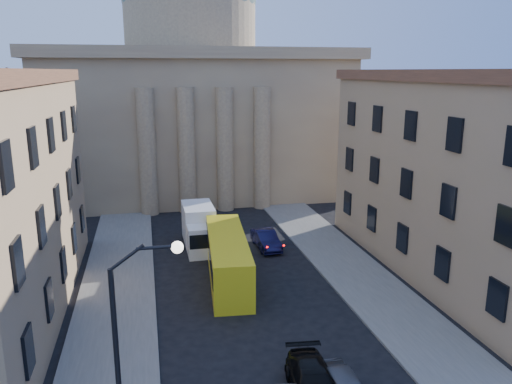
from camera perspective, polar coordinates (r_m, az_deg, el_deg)
sidewalk_left at (r=30.47m, az=-16.10°, el=-15.37°), size 5.00×60.00×0.15m
sidewalk_right at (r=33.69m, az=14.88°, el=-12.35°), size 5.00×60.00×0.15m
church at (r=64.48m, az=-7.24°, el=11.16°), size 68.02×28.76×36.60m
building_right at (r=39.05m, az=24.01°, el=1.90°), size 11.60×26.60×14.70m
street_lamp at (r=19.12m, az=-14.11°, el=-15.93°), size 2.62×0.44×8.83m
car_right_mid at (r=24.42m, az=6.60°, el=-20.99°), size 2.60×5.31×1.49m
car_right_distant at (r=42.24m, az=1.15°, el=-5.44°), size 1.83×4.67×1.52m
city_bus at (r=35.92m, az=-3.26°, el=-7.37°), size 3.54×11.47×3.18m
box_truck at (r=42.49m, az=-6.47°, el=-4.17°), size 2.54×6.31×3.45m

